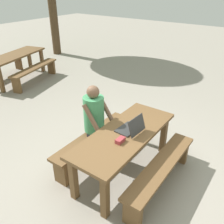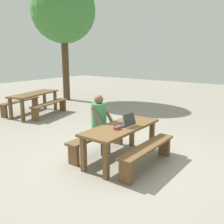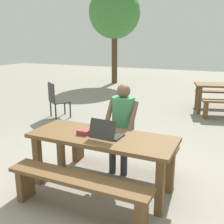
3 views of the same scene
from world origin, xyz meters
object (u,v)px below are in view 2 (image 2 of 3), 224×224
(laptop, at_px, (126,123))
(picnic_table_mid, at_px, (34,96))
(picnic_table_front, at_px, (121,131))
(small_pouch, at_px, (118,128))
(tree_right, at_px, (63,11))
(person_seated, at_px, (100,120))

(laptop, xyz_separation_m, picnic_table_mid, (1.42, 4.89, -0.14))
(picnic_table_front, height_order, small_pouch, small_pouch)
(picnic_table_front, bearing_deg, tree_right, 54.94)
(person_seated, height_order, picnic_table_mid, person_seated)
(picnic_table_front, xyz_separation_m, small_pouch, (-0.23, -0.07, 0.14))
(laptop, bearing_deg, person_seated, -82.58)
(person_seated, xyz_separation_m, tree_right, (4.25, 5.53, 3.24))
(picnic_table_front, bearing_deg, picnic_table_mid, 72.68)
(picnic_table_front, relative_size, small_pouch, 12.42)
(picnic_table_mid, bearing_deg, laptop, -121.22)
(laptop, bearing_deg, tree_right, -120.77)
(picnic_table_front, distance_m, person_seated, 0.60)
(small_pouch, xyz_separation_m, picnic_table_mid, (1.74, 4.91, -0.11))
(picnic_table_front, xyz_separation_m, tree_right, (4.29, 6.11, 3.38))
(small_pouch, height_order, picnic_table_mid, small_pouch)
(picnic_table_front, relative_size, tree_right, 0.34)
(picnic_table_front, distance_m, small_pouch, 0.28)
(laptop, bearing_deg, small_pouch, 7.46)
(person_seated, height_order, tree_right, tree_right)
(laptop, relative_size, tree_right, 0.07)
(small_pouch, relative_size, picnic_table_mid, 0.07)
(laptop, height_order, person_seated, person_seated)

